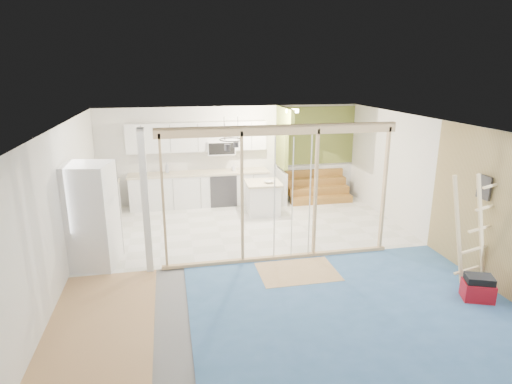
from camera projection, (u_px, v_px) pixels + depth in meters
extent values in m
cube|color=slate|center=(263.00, 261.00, 8.17)|extent=(7.00, 8.00, 0.01)
cube|color=white|center=(264.00, 125.00, 7.45)|extent=(7.00, 8.00, 0.01)
cube|color=silver|center=(231.00, 155.00, 11.58)|extent=(7.00, 0.01, 2.60)
cube|color=silver|center=(356.00, 314.00, 4.05)|extent=(7.00, 0.01, 2.60)
cube|color=silver|center=(59.00, 208.00, 7.13)|extent=(0.01, 8.00, 2.60)
cube|color=silver|center=(435.00, 186.00, 8.50)|extent=(0.01, 8.00, 2.60)
cube|color=white|center=(245.00, 225.00, 10.05)|extent=(7.00, 4.00, 0.02)
cube|color=teal|center=(356.00, 310.00, 6.48)|extent=(5.00, 4.00, 0.02)
cube|color=tan|center=(97.00, 341.00, 5.75)|extent=(1.50, 4.00, 0.02)
cube|color=tan|center=(298.00, 272.00, 7.70)|extent=(1.40, 1.00, 0.01)
cube|color=tan|center=(280.00, 130.00, 7.54)|extent=(4.40, 0.09, 0.18)
cube|color=tan|center=(278.00, 257.00, 8.22)|extent=(4.40, 0.09, 0.06)
cube|color=silver|center=(146.00, 203.00, 7.40)|extent=(0.12, 0.14, 2.60)
cube|color=tan|center=(163.00, 202.00, 7.46)|extent=(0.04, 0.09, 2.40)
cube|color=tan|center=(242.00, 197.00, 7.74)|extent=(0.05, 0.09, 2.40)
cube|color=tan|center=(316.00, 193.00, 8.01)|extent=(0.04, 0.09, 2.40)
cube|color=tan|center=(384.00, 189.00, 8.28)|extent=(0.04, 0.09, 2.40)
cylinder|color=silver|center=(275.00, 200.00, 7.85)|extent=(0.02, 0.02, 2.35)
cylinder|color=silver|center=(310.00, 197.00, 8.03)|extent=(0.02, 0.02, 2.35)
cylinder|color=silver|center=(292.00, 198.00, 7.94)|extent=(0.02, 0.02, 2.35)
cube|color=silver|center=(200.00, 190.00, 11.36)|extent=(3.60, 0.60, 0.88)
cube|color=beige|center=(199.00, 173.00, 11.23)|extent=(3.66, 0.64, 0.05)
cube|color=silver|center=(104.00, 208.00, 9.87)|extent=(0.60, 1.60, 0.88)
cube|color=beige|center=(102.00, 189.00, 9.74)|extent=(0.64, 1.64, 0.05)
cube|color=silver|center=(197.00, 137.00, 11.08)|extent=(3.60, 0.34, 0.75)
cube|color=white|center=(221.00, 147.00, 11.24)|extent=(0.72, 0.38, 0.36)
cube|color=black|center=(222.00, 149.00, 11.06)|extent=(0.68, 0.02, 0.30)
cube|color=olive|center=(282.00, 137.00, 11.27)|extent=(0.10, 0.90, 1.60)
cube|color=silver|center=(281.00, 187.00, 11.64)|extent=(0.10, 0.90, 0.90)
cube|color=olive|center=(290.00, 119.00, 10.46)|extent=(0.10, 0.50, 0.50)
cube|color=olive|center=(316.00, 136.00, 11.89)|extent=(2.20, 0.04, 1.60)
cube|color=silver|center=(315.00, 181.00, 12.25)|extent=(2.20, 0.04, 0.90)
cube|color=olive|center=(322.00, 200.00, 11.62)|extent=(1.70, 0.26, 0.20)
cube|color=olive|center=(319.00, 191.00, 11.81)|extent=(1.70, 0.26, 0.20)
cube|color=olive|center=(316.00, 181.00, 12.00)|extent=(1.70, 0.26, 0.20)
cube|color=olive|center=(313.00, 172.00, 12.18)|extent=(1.70, 0.26, 0.20)
torus|color=black|center=(231.00, 140.00, 9.34)|extent=(0.52, 0.52, 0.02)
cylinder|color=black|center=(224.00, 128.00, 9.24)|extent=(0.01, 0.01, 0.50)
cylinder|color=black|center=(238.00, 128.00, 9.30)|extent=(0.01, 0.01, 0.50)
cylinder|color=#323237|center=(227.00, 147.00, 9.26)|extent=(0.14, 0.14, 0.14)
cylinder|color=#323237|center=(236.00, 145.00, 9.49)|extent=(0.12, 0.12, 0.12)
cube|color=tan|center=(511.00, 219.00, 6.61)|extent=(0.02, 4.00, 2.60)
cube|color=#323237|center=(484.00, 187.00, 7.07)|extent=(0.04, 0.30, 0.40)
cylinder|color=#FFEABF|center=(292.00, 111.00, 10.57)|extent=(0.32, 0.32, 0.08)
cube|color=white|center=(90.00, 216.00, 7.72)|extent=(0.98, 0.95, 1.94)
cube|color=#323237|center=(114.00, 215.00, 7.80)|extent=(0.16, 0.77, 1.90)
cube|color=white|center=(263.00, 199.00, 10.72)|extent=(0.80, 0.80, 0.77)
cube|color=beige|center=(263.00, 183.00, 10.61)|extent=(0.89, 0.89, 0.04)
imported|color=silver|center=(269.00, 182.00, 10.50)|extent=(0.29, 0.29, 0.06)
imported|color=#9DA0AF|center=(167.00, 168.00, 11.13)|extent=(0.13, 0.13, 0.27)
imported|color=silver|center=(234.00, 168.00, 11.31)|extent=(0.10, 0.10, 0.19)
cube|color=maroon|center=(478.00, 291.00, 6.74)|extent=(0.54, 0.48, 0.31)
cube|color=black|center=(480.00, 279.00, 6.69)|extent=(0.48, 0.42, 0.11)
cube|color=#E0C489|center=(458.00, 232.00, 6.97)|extent=(0.46, 0.05, 1.93)
cube|color=#E0C489|center=(481.00, 230.00, 7.05)|extent=(0.46, 0.05, 1.93)
cube|color=#E0C489|center=(467.00, 270.00, 7.22)|extent=(0.46, 0.05, 0.13)
cube|color=#E0C489|center=(474.00, 249.00, 7.13)|extent=(0.46, 0.05, 0.13)
cube|color=#E0C489|center=(481.00, 228.00, 7.04)|extent=(0.46, 0.05, 0.13)
cube|color=#E0C489|center=(488.00, 207.00, 6.96)|extent=(0.46, 0.05, 0.13)
cube|color=#E0C489|center=(496.00, 184.00, 6.87)|extent=(0.46, 0.05, 0.13)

